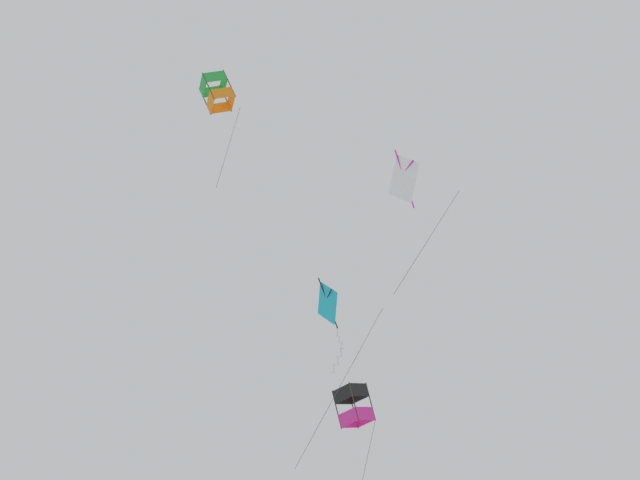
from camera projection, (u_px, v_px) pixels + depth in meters
name	position (u px, v px, depth m)	size (l,w,h in m)	color
kite_diamond_far_centre	(328.00, 305.00, 37.20)	(2.86, 2.26, 8.02)	#1EB2C6
kite_diamond_near_left	(404.00, 179.00, 35.93)	(2.74, 2.16, 6.89)	white
kite_box_upper_right	(217.00, 92.00, 44.77)	(1.93, 1.75, 7.02)	green
kite_box_highest	(354.00, 406.00, 39.11)	(1.61, 1.75, 5.70)	black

